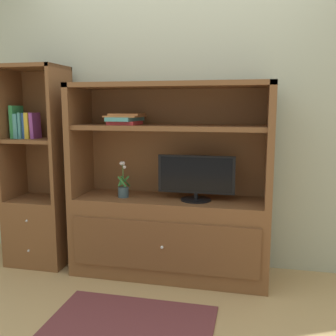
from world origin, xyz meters
name	(u,v)px	position (x,y,z in m)	size (l,w,h in m)	color
ground_plane	(157,297)	(0.00, 0.00, 0.00)	(8.00, 8.00, 0.00)	tan
painted_rear_wall	(178,100)	(0.00, 0.75, 1.40)	(6.00, 0.10, 2.80)	#ADB29E
media_console	(170,215)	(0.00, 0.41, 0.49)	(1.55, 0.49, 1.52)	brown
tv_monitor	(196,178)	(0.21, 0.38, 0.81)	(0.59, 0.23, 0.35)	black
potted_plant	(123,189)	(-0.37, 0.35, 0.70)	(0.09, 0.14, 0.29)	#384C56
magazine_stack	(125,119)	(-0.35, 0.39, 1.25)	(0.27, 0.35, 0.09)	red
bookshelf_tall	(40,201)	(-1.15, 0.41, 0.54)	(0.51, 0.41, 1.68)	brown
upright_book_row	(25,125)	(-1.25, 0.40, 1.20)	(0.21, 0.18, 0.27)	#338C4C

